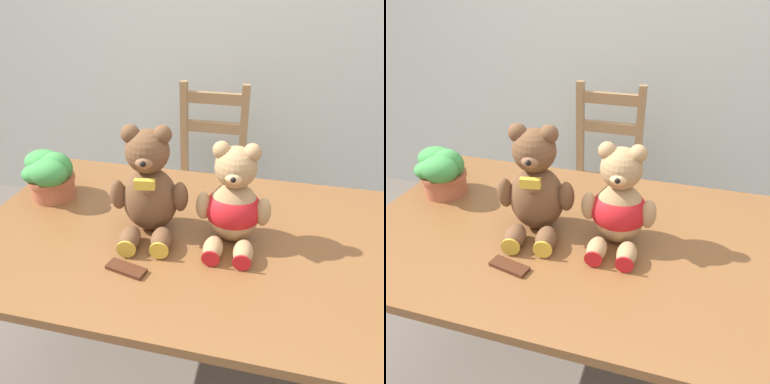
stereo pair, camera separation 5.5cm
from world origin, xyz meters
TOP-DOWN VIEW (x-y plane):
  - wall_back at (0.00, 1.74)m, footprint 8.00×0.04m
  - dining_table at (0.00, 0.44)m, footprint 1.40×0.88m
  - wooden_chair_behind at (-0.09, 1.31)m, footprint 0.38×0.43m
  - teddy_bear_left at (-0.11, 0.43)m, footprint 0.25×0.27m
  - teddy_bear_right at (0.16, 0.43)m, footprint 0.23×0.23m
  - potted_plant at (-0.54, 0.55)m, footprint 0.22×0.20m
  - chocolate_bar at (-0.12, 0.22)m, footprint 0.12×0.07m

SIDE VIEW (x-z plane):
  - wooden_chair_behind at x=-0.09m, z-range -0.03..0.95m
  - dining_table at x=0.00m, z-range 0.27..1.01m
  - chocolate_bar at x=-0.12m, z-range 0.73..0.75m
  - potted_plant at x=-0.54m, z-range 0.74..0.92m
  - teddy_bear_right at x=0.16m, z-range 0.70..1.03m
  - teddy_bear_left at x=-0.11m, z-range 0.71..1.07m
  - wall_back at x=0.00m, z-range 0.00..2.60m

